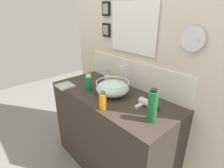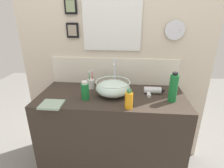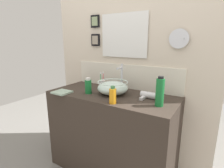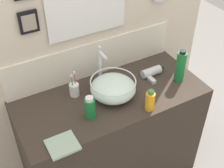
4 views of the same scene
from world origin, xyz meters
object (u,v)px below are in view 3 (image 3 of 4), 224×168
(lotion_bottle, at_px, (160,92))
(spray_bottle, at_px, (88,86))
(toothbrush_cup, at_px, (102,84))
(hair_drier, at_px, (150,96))
(faucet, at_px, (121,75))
(hand_towel, at_px, (62,92))
(soap_dispenser, at_px, (113,96))
(glass_bowl_sink, at_px, (113,88))

(lotion_bottle, height_order, spray_bottle, lotion_bottle)
(spray_bottle, bearing_deg, toothbrush_cup, 90.09)
(hair_drier, relative_size, lotion_bottle, 0.79)
(faucet, height_order, hair_drier, faucet)
(toothbrush_cup, relative_size, hand_towel, 1.10)
(faucet, bearing_deg, toothbrush_cup, -168.97)
(hand_towel, bearing_deg, toothbrush_cup, 57.29)
(hair_drier, height_order, toothbrush_cup, toothbrush_cup)
(faucet, distance_m, hair_drier, 0.39)
(lotion_bottle, height_order, hand_towel, lotion_bottle)
(faucet, distance_m, soap_dispenser, 0.42)
(soap_dispenser, bearing_deg, faucet, 109.20)
(hand_towel, bearing_deg, spray_bottle, 28.85)
(lotion_bottle, bearing_deg, faucet, 152.97)
(faucet, distance_m, spray_bottle, 0.36)
(faucet, xyz_separation_m, lotion_bottle, (0.48, -0.24, -0.04))
(glass_bowl_sink, distance_m, spray_bottle, 0.24)
(lotion_bottle, xyz_separation_m, spray_bottle, (-0.69, -0.03, -0.04))
(faucet, height_order, soap_dispenser, faucet)
(spray_bottle, bearing_deg, soap_dispenser, -18.01)
(lotion_bottle, bearing_deg, spray_bottle, -177.45)
(glass_bowl_sink, relative_size, lotion_bottle, 1.23)
(glass_bowl_sink, relative_size, soap_dispenser, 1.98)
(faucet, relative_size, toothbrush_cup, 1.53)
(glass_bowl_sink, height_order, hand_towel, glass_bowl_sink)
(glass_bowl_sink, xyz_separation_m, hair_drier, (0.35, 0.06, -0.04))
(glass_bowl_sink, relative_size, hand_towel, 1.78)
(toothbrush_cup, bearing_deg, soap_dispenser, -44.61)
(spray_bottle, bearing_deg, hand_towel, -151.15)
(lotion_bottle, distance_m, spray_bottle, 0.69)
(faucet, bearing_deg, hand_towel, -138.04)
(soap_dispenser, bearing_deg, spray_bottle, 161.99)
(toothbrush_cup, bearing_deg, faucet, 11.03)
(faucet, relative_size, soap_dispenser, 1.86)
(glass_bowl_sink, distance_m, faucet, 0.19)
(faucet, bearing_deg, spray_bottle, -128.14)
(soap_dispenser, xyz_separation_m, lotion_bottle, (0.34, 0.14, 0.05))
(toothbrush_cup, relative_size, spray_bottle, 1.16)
(faucet, bearing_deg, soap_dispenser, -70.80)
(hair_drier, relative_size, toothbrush_cup, 1.04)
(hair_drier, bearing_deg, toothbrush_cup, 172.87)
(lotion_bottle, bearing_deg, glass_bowl_sink, 171.18)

